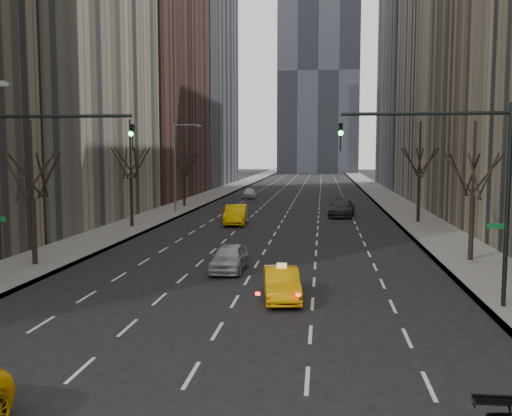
% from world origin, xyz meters
% --- Properties ---
extents(sidewalk_left, '(4.50, 320.00, 0.15)m').
position_xyz_m(sidewalk_left, '(-12.25, 70.00, 0.07)').
color(sidewalk_left, slate).
rests_on(sidewalk_left, ground).
extents(sidewalk_right, '(4.50, 320.00, 0.15)m').
position_xyz_m(sidewalk_right, '(12.25, 70.00, 0.07)').
color(sidewalk_right, slate).
rests_on(sidewalk_right, ground).
extents(bld_left_far, '(14.00, 28.00, 44.00)m').
position_xyz_m(bld_left_far, '(-21.50, 66.00, 22.00)').
color(bld_left_far, brown).
rests_on(bld_left_far, ground).
extents(bld_left_deep, '(14.00, 30.00, 60.00)m').
position_xyz_m(bld_left_deep, '(-21.50, 96.00, 30.00)').
color(bld_left_deep, slate).
rests_on(bld_left_deep, ground).
extents(bld_right_far, '(14.00, 28.00, 50.00)m').
position_xyz_m(bld_right_far, '(21.50, 64.00, 25.00)').
color(bld_right_far, '#B5A88A').
rests_on(bld_right_far, ground).
extents(bld_right_deep, '(14.00, 30.00, 58.00)m').
position_xyz_m(bld_right_deep, '(21.50, 95.00, 29.00)').
color(bld_right_deep, slate).
rests_on(bld_right_deep, ground).
extents(tree_lw_b, '(3.36, 3.50, 7.82)m').
position_xyz_m(tree_lw_b, '(-12.00, 18.00, 3.72)').
color(tree_lw_b, black).
rests_on(tree_lw_b, ground).
extents(tree_lw_c, '(3.36, 3.50, 8.74)m').
position_xyz_m(tree_lw_c, '(-12.00, 34.00, 4.04)').
color(tree_lw_c, black).
rests_on(tree_lw_c, ground).
extents(tree_lw_d, '(3.36, 3.50, 7.36)m').
position_xyz_m(tree_lw_d, '(-12.00, 52.00, 3.56)').
color(tree_lw_d, black).
rests_on(tree_lw_d, ground).
extents(tree_rw_b, '(3.36, 3.50, 7.82)m').
position_xyz_m(tree_rw_b, '(12.00, 22.00, 3.72)').
color(tree_rw_b, black).
rests_on(tree_rw_b, ground).
extents(tree_rw_c, '(3.36, 3.50, 8.74)m').
position_xyz_m(tree_rw_c, '(12.00, 40.00, 4.04)').
color(tree_rw_c, black).
rests_on(tree_rw_c, ground).
extents(traffic_mast_left, '(6.69, 0.39, 8.00)m').
position_xyz_m(traffic_mast_left, '(-9.11, 12.00, 5.49)').
color(traffic_mast_left, black).
rests_on(traffic_mast_left, ground).
extents(traffic_mast_right, '(6.69, 0.39, 8.00)m').
position_xyz_m(traffic_mast_right, '(9.11, 12.00, 5.49)').
color(traffic_mast_right, black).
rests_on(traffic_mast_right, ground).
extents(streetlight_far, '(2.83, 0.22, 9.00)m').
position_xyz_m(streetlight_far, '(-10.84, 45.00, 5.62)').
color(streetlight_far, slate).
rests_on(streetlight_far, ground).
extents(taxi_sedan, '(1.96, 4.26, 1.35)m').
position_xyz_m(taxi_sedan, '(1.93, 12.56, 0.68)').
color(taxi_sedan, '#E09B04').
rests_on(taxi_sedan, ground).
extents(silver_sedan_ahead, '(1.71, 4.16, 1.41)m').
position_xyz_m(silver_sedan_ahead, '(-1.23, 18.08, 0.71)').
color(silver_sedan_ahead, '#A4A7AC').
rests_on(silver_sedan_ahead, ground).
extents(far_taxi, '(2.17, 5.25, 1.69)m').
position_xyz_m(far_taxi, '(-3.84, 37.43, 0.84)').
color(far_taxi, '#FFC205').
rests_on(far_taxi, ground).
extents(far_suv_grey, '(2.93, 5.94, 1.66)m').
position_xyz_m(far_suv_grey, '(5.49, 44.68, 0.83)').
color(far_suv_grey, '#2A2A2E').
rests_on(far_suv_grey, ground).
extents(far_car_white, '(1.79, 4.10, 1.37)m').
position_xyz_m(far_car_white, '(-6.27, 65.42, 0.69)').
color(far_car_white, silver).
rests_on(far_car_white, ground).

